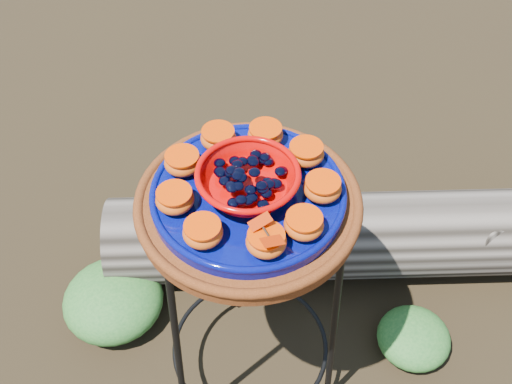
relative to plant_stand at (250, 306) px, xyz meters
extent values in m
plane|color=black|center=(0.00, 0.00, -0.35)|extent=(60.00, 60.00, 0.00)
cylinder|color=#411A06|center=(0.00, 0.00, 0.37)|extent=(0.44, 0.44, 0.04)
cylinder|color=#06023C|center=(0.00, 0.00, 0.40)|extent=(0.37, 0.37, 0.02)
ellipsoid|color=#C24509|center=(0.01, -0.14, 0.43)|extent=(0.07, 0.07, 0.04)
ellipsoid|color=#C24509|center=(0.08, -0.11, 0.43)|extent=(0.07, 0.07, 0.04)
ellipsoid|color=#C24509|center=(0.14, -0.03, 0.43)|extent=(0.07, 0.07, 0.04)
ellipsoid|color=#C24509|center=(0.13, 0.06, 0.43)|extent=(0.07, 0.07, 0.04)
ellipsoid|color=#C24509|center=(0.06, 0.13, 0.43)|extent=(0.07, 0.07, 0.04)
ellipsoid|color=#C24509|center=(-0.04, 0.13, 0.43)|extent=(0.07, 0.07, 0.04)
ellipsoid|color=#C24509|center=(-0.12, 0.08, 0.43)|extent=(0.07, 0.07, 0.04)
ellipsoid|color=#C24509|center=(-0.14, -0.02, 0.43)|extent=(0.07, 0.07, 0.04)
ellipsoid|color=#C24509|center=(-0.10, -0.10, 0.43)|extent=(0.07, 0.07, 0.04)
ellipsoid|color=#1B541D|center=(-0.36, 0.26, -0.28)|extent=(0.29, 0.29, 0.15)
ellipsoid|color=#1B541D|center=(0.47, 0.00, -0.30)|extent=(0.21, 0.21, 0.10)
ellipsoid|color=#1B541D|center=(-0.12, 0.62, -0.28)|extent=(0.29, 0.29, 0.15)
camera|label=1|loc=(-0.12, -0.81, 1.32)|focal=45.00mm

